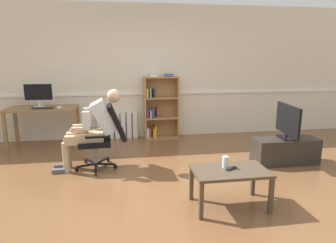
% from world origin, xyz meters
% --- Properties ---
extents(ground_plane, '(18.00, 18.00, 0.00)m').
position_xyz_m(ground_plane, '(0.00, 0.00, 0.00)').
color(ground_plane, brown).
extents(back_wall, '(12.00, 0.13, 2.70)m').
position_xyz_m(back_wall, '(0.00, 2.65, 1.35)').
color(back_wall, beige).
rests_on(back_wall, ground_plane).
extents(computer_desk, '(1.25, 0.63, 0.76)m').
position_xyz_m(computer_desk, '(-1.99, 2.15, 0.65)').
color(computer_desk, olive).
rests_on(computer_desk, ground_plane).
extents(imac_monitor, '(0.53, 0.14, 0.44)m').
position_xyz_m(imac_monitor, '(-2.06, 2.23, 1.01)').
color(imac_monitor, silver).
rests_on(imac_monitor, computer_desk).
extents(keyboard, '(0.37, 0.12, 0.02)m').
position_xyz_m(keyboard, '(-1.95, 2.01, 0.77)').
color(keyboard, black).
rests_on(keyboard, computer_desk).
extents(computer_mouse, '(0.06, 0.10, 0.03)m').
position_xyz_m(computer_mouse, '(-1.67, 2.03, 0.77)').
color(computer_mouse, white).
rests_on(computer_mouse, computer_desk).
extents(bookshelf, '(0.71, 0.30, 1.33)m').
position_xyz_m(bookshelf, '(0.22, 2.45, 0.63)').
color(bookshelf, '#AD7F4C').
rests_on(bookshelf, ground_plane).
extents(radiator, '(0.83, 0.08, 0.55)m').
position_xyz_m(radiator, '(-0.65, 2.54, 0.27)').
color(radiator, white).
rests_on(radiator, ground_plane).
extents(office_chair, '(0.78, 0.62, 0.98)m').
position_xyz_m(office_chair, '(-0.80, 0.91, 0.53)').
color(office_chair, black).
rests_on(office_chair, ground_plane).
extents(person_seated, '(1.04, 0.40, 1.20)m').
position_xyz_m(person_seated, '(-0.97, 0.90, 0.65)').
color(person_seated, tan).
rests_on(person_seated, ground_plane).
extents(tv_stand, '(1.01, 0.39, 0.41)m').
position_xyz_m(tv_stand, '(2.01, 0.65, 0.20)').
color(tv_stand, '#2D2823').
rests_on(tv_stand, ground_plane).
extents(tv_screen, '(0.23, 0.77, 0.54)m').
position_xyz_m(tv_screen, '(2.01, 0.65, 0.69)').
color(tv_screen, black).
rests_on(tv_screen, tv_stand).
extents(coffee_table, '(0.83, 0.50, 0.44)m').
position_xyz_m(coffee_table, '(0.63, -0.54, 0.38)').
color(coffee_table, '#4C3D2D').
rests_on(coffee_table, ground_plane).
extents(drinking_glass, '(0.07, 0.07, 0.13)m').
position_xyz_m(drinking_glass, '(0.60, -0.47, 0.51)').
color(drinking_glass, silver).
rests_on(drinking_glass, coffee_table).
extents(spare_remote, '(0.15, 0.11, 0.02)m').
position_xyz_m(spare_remote, '(0.65, -0.53, 0.45)').
color(spare_remote, black).
rests_on(spare_remote, coffee_table).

